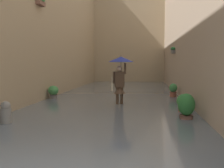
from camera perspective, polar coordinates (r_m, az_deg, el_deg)
The scene contains 10 objects.
ground_plane at distance 14.74m, azimuth 0.96°, elevation -3.00°, with size 60.00×60.00×0.00m, color #605B56.
flood_water at distance 14.73m, azimuth 0.96°, elevation -2.67°, with size 7.04×28.87×0.17m, color slate.
building_facade_left at distance 15.03m, azimuth 16.91°, elevation 13.97°, with size 2.04×26.87×8.89m.
building_facade_far at distance 27.12m, azimuth 3.44°, elevation 10.78°, with size 9.84×1.80×9.96m, color tan.
person_wading at distance 11.70m, azimuth 1.62°, elevation 2.68°, with size 1.06×1.06×2.16m.
potted_plant_mid_right at distance 13.82m, azimuth -11.43°, elevation -1.71°, with size 0.48×0.48×0.77m.
potted_plant_mid_left at distance 14.60m, azimuth 11.90°, elevation -1.37°, with size 0.39×0.39×0.83m.
potted_plant_near_left at distance 10.19m, azimuth 13.94°, elevation -3.83°, with size 0.50×0.50×0.77m.
potted_plant_far_left at distance 8.93m, azimuth 14.38°, elevation -4.51°, with size 0.51×0.51×0.92m.
mooring_bollard at distance 8.57m, azimuth -20.12°, elevation -5.78°, with size 0.30×0.30×0.78m.
Camera 1 is at (-1.36, 3.13, 1.81)m, focal length 46.62 mm.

